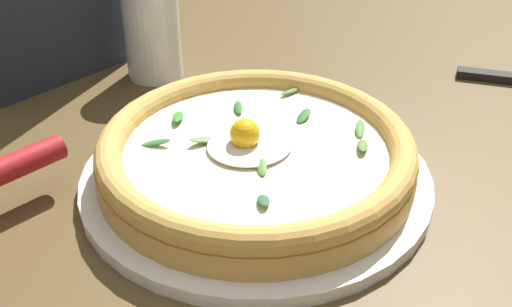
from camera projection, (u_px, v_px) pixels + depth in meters
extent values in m
cube|color=brown|center=(277.00, 165.00, 0.63)|extent=(2.40, 2.40, 0.03)
cylinder|color=white|center=(256.00, 178.00, 0.58)|extent=(0.31, 0.31, 0.01)
cylinder|color=tan|center=(256.00, 162.00, 0.57)|extent=(0.28, 0.28, 0.02)
torus|color=gold|center=(256.00, 146.00, 0.56)|extent=(0.28, 0.28, 0.02)
cylinder|color=#F7E8BF|center=(256.00, 150.00, 0.56)|extent=(0.24, 0.24, 0.00)
ellipsoid|color=white|center=(250.00, 145.00, 0.56)|extent=(0.08, 0.07, 0.01)
sphere|color=#F5B014|center=(245.00, 134.00, 0.55)|extent=(0.03, 0.03, 0.03)
ellipsoid|color=#3C8241|center=(156.00, 143.00, 0.56)|extent=(0.03, 0.02, 0.01)
ellipsoid|color=#517A3F|center=(290.00, 92.00, 0.64)|extent=(0.03, 0.01, 0.00)
ellipsoid|color=#517D3B|center=(363.00, 145.00, 0.56)|extent=(0.03, 0.03, 0.01)
ellipsoid|color=#33692C|center=(304.00, 116.00, 0.60)|extent=(0.03, 0.02, 0.01)
ellipsoid|color=#5B8C47|center=(206.00, 140.00, 0.57)|extent=(0.03, 0.01, 0.01)
ellipsoid|color=#2C5D34|center=(263.00, 200.00, 0.49)|extent=(0.02, 0.02, 0.01)
ellipsoid|color=#367930|center=(238.00, 107.00, 0.62)|extent=(0.02, 0.03, 0.01)
ellipsoid|color=#37812D|center=(178.00, 117.00, 0.60)|extent=(0.02, 0.03, 0.01)
ellipsoid|color=#5C9742|center=(262.00, 167.00, 0.53)|extent=(0.02, 0.02, 0.01)
ellipsoid|color=#498835|center=(360.00, 129.00, 0.58)|extent=(0.02, 0.03, 0.01)
cylinder|color=#B31C22|center=(2.00, 171.00, 0.53)|extent=(0.11, 0.05, 0.02)
cube|color=black|center=(492.00, 76.00, 0.75)|extent=(0.07, 0.07, 0.01)
cylinder|color=silver|center=(152.00, 27.00, 0.74)|extent=(0.06, 0.06, 0.12)
cylinder|color=white|center=(155.00, 58.00, 0.76)|extent=(0.06, 0.06, 0.04)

